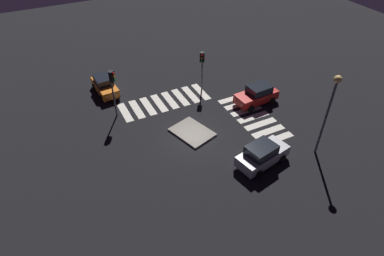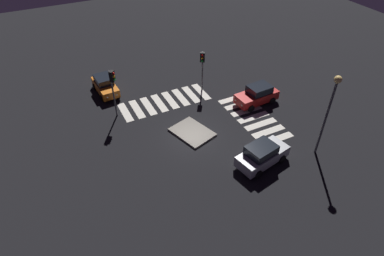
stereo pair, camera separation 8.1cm
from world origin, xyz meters
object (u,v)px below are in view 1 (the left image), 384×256
(car_red, at_px, (257,95))
(street_lamp, at_px, (331,102))
(traffic_island, at_px, (192,132))
(car_orange, at_px, (105,85))
(car_silver, at_px, (262,154))
(traffic_light_north, at_px, (113,83))
(traffic_light_east, at_px, (202,62))

(car_red, height_order, street_lamp, street_lamp)
(traffic_island, bearing_deg, car_orange, 27.00)
(car_silver, bearing_deg, traffic_island, 107.64)
(car_silver, bearing_deg, car_orange, 106.50)
(car_orange, xyz_separation_m, street_lamp, (-16.37, -12.82, 4.01))
(car_orange, relative_size, car_red, 0.94)
(traffic_light_north, bearing_deg, car_orange, 140.09)
(traffic_island, xyz_separation_m, traffic_light_north, (5.30, 5.01, 3.44))
(traffic_island, relative_size, traffic_light_north, 0.88)
(traffic_island, bearing_deg, street_lamp, -130.14)
(traffic_island, relative_size, car_orange, 1.01)
(traffic_light_north, bearing_deg, traffic_light_east, 53.33)
(car_orange, height_order, street_lamp, street_lamp)
(traffic_light_east, bearing_deg, street_lamp, 51.65)
(traffic_island, xyz_separation_m, street_lamp, (-6.62, -7.85, 4.77))
(car_orange, distance_m, traffic_light_north, 5.19)
(car_red, bearing_deg, traffic_island, 6.45)
(car_silver, distance_m, traffic_light_north, 13.94)
(car_orange, bearing_deg, street_lamp, 34.23)
(car_red, xyz_separation_m, street_lamp, (-8.01, -0.18, 3.96))
(car_orange, distance_m, car_red, 15.15)
(car_silver, height_order, traffic_light_north, traffic_light_north)
(car_orange, relative_size, traffic_light_east, 0.96)
(street_lamp, bearing_deg, traffic_light_north, 47.16)
(traffic_light_north, bearing_deg, car_red, 33.46)
(traffic_light_east, bearing_deg, car_red, 74.67)
(traffic_island, distance_m, car_orange, 10.96)
(car_red, relative_size, car_silver, 0.96)
(car_orange, bearing_deg, traffic_island, 23.16)
(car_red, relative_size, street_lamp, 0.62)
(car_red, bearing_deg, car_orange, -37.25)
(street_lamp, bearing_deg, car_orange, 38.07)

